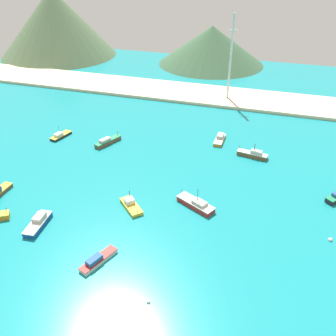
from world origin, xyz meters
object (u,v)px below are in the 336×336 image
at_px(buoy_0, 330,240).
at_px(radio_tower, 231,58).
at_px(fishing_boat_5, 108,141).
at_px(buoy_1, 148,302).
at_px(fishing_boat_8, 38,223).
at_px(fishing_boat_6, 196,204).
at_px(fishing_boat_7, 131,205).
at_px(fishing_boat_0, 220,139).
at_px(fishing_boat_1, 98,260).
at_px(fishing_boat_10, 253,154).
at_px(fishing_boat_4, 60,135).

distance_m(buoy_0, radio_tower, 92.57).
distance_m(fishing_boat_5, buoy_1, 67.66).
relative_size(fishing_boat_8, radio_tower, 0.27).
bearing_deg(fishing_boat_6, fishing_boat_7, -161.37).
distance_m(buoy_0, buoy_1, 44.79).
height_order(fishing_boat_0, buoy_0, fishing_boat_0).
bearing_deg(radio_tower, fishing_boat_0, -83.88).
bearing_deg(buoy_1, fishing_boat_7, 118.77).
bearing_deg(buoy_0, fishing_boat_8, -166.72).
bearing_deg(fishing_boat_6, buoy_0, -5.40).
xyz_separation_m(fishing_boat_1, buoy_1, (13.95, -6.42, -0.59)).
bearing_deg(fishing_boat_10, fishing_boat_6, -109.69).
height_order(fishing_boat_1, fishing_boat_10, fishing_boat_10).
bearing_deg(fishing_boat_10, fishing_boat_0, 147.71).
xyz_separation_m(fishing_boat_7, buoy_1, (14.58, -26.56, -0.55)).
bearing_deg(buoy_1, fishing_boat_6, 87.32).
bearing_deg(fishing_boat_10, radio_tower, 108.98).
distance_m(fishing_boat_8, buoy_0, 69.32).
xyz_separation_m(fishing_boat_0, buoy_0, (33.83, -41.94, -0.65)).
bearing_deg(fishing_boat_0, radio_tower, 96.12).
relative_size(fishing_boat_5, fishing_boat_10, 1.05).
xyz_separation_m(fishing_boat_8, radio_tower, (29.30, 98.28, 17.40)).
distance_m(buoy_1, radio_tower, 112.79).
xyz_separation_m(fishing_boat_1, buoy_0, (48.18, 22.46, -0.54)).
xyz_separation_m(fishing_boat_1, fishing_boat_4, (-40.23, 50.37, -0.06)).
bearing_deg(buoy_1, fishing_boat_10, 78.68).
bearing_deg(fishing_boat_0, fishing_boat_5, -159.60).
relative_size(fishing_boat_0, fishing_boat_4, 1.00).
height_order(fishing_boat_4, buoy_1, fishing_boat_4).
bearing_deg(fishing_boat_8, radio_tower, 73.40).
bearing_deg(buoy_1, fishing_boat_4, 133.66).
bearing_deg(fishing_boat_6, radio_tower, 93.91).
bearing_deg(radio_tower, fishing_boat_7, -97.17).
relative_size(fishing_boat_4, fishing_boat_8, 0.92).
height_order(fishing_boat_6, fishing_boat_8, fishing_boat_6).
xyz_separation_m(fishing_boat_6, buoy_1, (-1.50, -31.98, -0.74)).
bearing_deg(fishing_boat_8, buoy_0, 13.28).
distance_m(fishing_boat_1, fishing_boat_4, 64.46).
xyz_separation_m(fishing_boat_0, fishing_boat_1, (-14.36, -64.41, -0.10)).
bearing_deg(fishing_boat_8, buoy_1, -21.31).
bearing_deg(fishing_boat_5, fishing_boat_8, -86.42).
bearing_deg(fishing_boat_4, fishing_boat_7, -37.36).
distance_m(fishing_boat_0, fishing_boat_6, 38.86).
xyz_separation_m(fishing_boat_6, fishing_boat_8, (-34.73, -19.02, 0.04)).
xyz_separation_m(fishing_boat_10, buoy_0, (21.60, -34.22, -0.77)).
height_order(fishing_boat_8, buoy_0, fishing_boat_8).
bearing_deg(fishing_boat_0, buoy_0, -51.12).
height_order(fishing_boat_6, fishing_boat_7, fishing_boat_6).
bearing_deg(fishing_boat_1, fishing_boat_5, 113.44).
xyz_separation_m(fishing_boat_4, fishing_boat_10, (66.82, 6.31, 0.28)).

